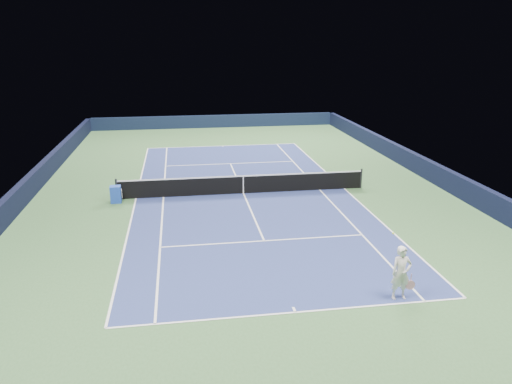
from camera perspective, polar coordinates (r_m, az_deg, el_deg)
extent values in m
plane|color=#365C32|center=(26.05, -1.45, -0.16)|extent=(40.00, 40.00, 0.00)
cube|color=#111A33|center=(45.17, -4.77, 8.05)|extent=(22.00, 0.35, 1.10)
cube|color=black|center=(29.27, 20.06, 1.86)|extent=(0.35, 40.00, 1.10)
cube|color=black|center=(26.81, -25.06, -0.11)|extent=(0.35, 40.00, 1.10)
cube|color=navy|center=(26.05, -1.45, -0.16)|extent=(10.97, 23.77, 0.01)
cube|color=white|center=(37.49, -3.83, 5.29)|extent=(10.97, 0.08, 0.00)
cube|color=white|center=(15.31, 4.53, -13.55)|extent=(10.97, 0.08, 0.00)
cube|color=white|center=(27.27, 10.05, 0.40)|extent=(0.08, 23.77, 0.00)
cube|color=white|center=(25.96, -13.55, -0.71)|extent=(0.08, 23.77, 0.00)
cube|color=white|center=(26.87, 7.28, 0.27)|extent=(0.08, 23.77, 0.00)
cube|color=white|center=(25.87, -10.53, -0.57)|extent=(0.08, 23.77, 0.00)
cube|color=white|center=(32.17, -2.94, 3.26)|extent=(8.23, 0.08, 0.00)
cube|color=white|center=(20.11, 0.94, -5.60)|extent=(8.23, 0.08, 0.00)
cube|color=white|center=(26.05, -1.45, -0.14)|extent=(0.08, 12.80, 0.00)
cube|color=white|center=(37.34, -3.81, 5.24)|extent=(0.08, 0.30, 0.00)
cube|color=white|center=(15.44, 4.39, -13.27)|extent=(0.08, 0.30, 0.00)
cylinder|color=black|center=(25.90, -15.64, 0.31)|extent=(0.10, 0.10, 1.07)
cylinder|color=black|center=(27.43, 11.92, 1.53)|extent=(0.10, 0.10, 1.07)
cube|color=black|center=(25.92, -1.46, 0.80)|extent=(12.80, 0.03, 0.91)
cube|color=white|center=(25.78, -1.47, 1.84)|extent=(12.80, 0.04, 0.06)
cube|color=white|center=(25.92, -1.46, 0.80)|extent=(0.05, 0.04, 0.91)
cube|color=#1E44B8|center=(25.48, -15.73, -0.25)|extent=(0.53, 0.49, 0.84)
cube|color=silver|center=(25.43, -15.09, -0.16)|extent=(0.07, 0.37, 0.37)
imported|color=silver|center=(16.23, 16.25, -8.87)|extent=(0.64, 0.42, 1.74)
cylinder|color=pink|center=(16.40, 17.30, -9.38)|extent=(0.03, 0.03, 0.29)
cylinder|color=black|center=(16.51, 17.23, -10.12)|extent=(0.29, 0.02, 0.29)
cylinder|color=pink|center=(16.51, 17.23, -10.12)|extent=(0.31, 0.03, 0.31)
sphere|color=#D9F233|center=(16.73, 15.41, -4.57)|extent=(0.07, 0.07, 0.07)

